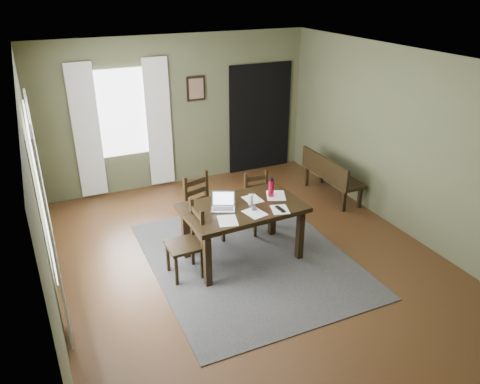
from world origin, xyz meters
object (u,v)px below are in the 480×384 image
dining_table (243,212)px  water_bottle (271,188)px  chair_end (188,242)px  bench (330,173)px  laptop (223,204)px  chair_back_right (259,203)px  chair_back_left (203,210)px

dining_table → water_bottle: (0.48, 0.11, 0.22)m
chair_end → water_bottle: bearing=96.4°
bench → laptop: laptop is taller
chair_end → water_bottle: 1.38m
dining_table → water_bottle: water_bottle is taller
dining_table → bench: size_ratio=1.22×
dining_table → laptop: 0.30m
chair_back_right → bench: size_ratio=0.67×
chair_end → bench: size_ratio=0.73×
bench → water_bottle: water_bottle is taller
chair_back_left → water_bottle: size_ratio=3.72×
chair_end → water_bottle: size_ratio=3.60×
water_bottle → bench: bearing=31.4°
dining_table → chair_back_right: bearing=45.0°
chair_back_left → water_bottle: (0.81, -0.56, 0.43)m
chair_end → laptop: laptop is taller
dining_table → bench: bearing=24.8°
bench → chair_end: bearing=112.1°
chair_back_right → bench: bearing=20.4°
chair_back_left → bench: 2.59m
chair_back_left → bench: (2.54, 0.50, -0.04)m
laptop → bench: bearing=48.9°
bench → laptop: bearing=114.2°
chair_back_left → chair_back_right: 0.90m
chair_end → bench: bearing=110.9°
chair_back_right → bench: (1.64, 0.53, 0.01)m
dining_table → chair_back_left: size_ratio=1.62×
dining_table → chair_end: 0.84m
laptop → water_bottle: size_ratio=1.42×
dining_table → bench: 2.52m
dining_table → chair_back_left: chair_back_left is taller
chair_back_right → chair_end: bearing=-150.6°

